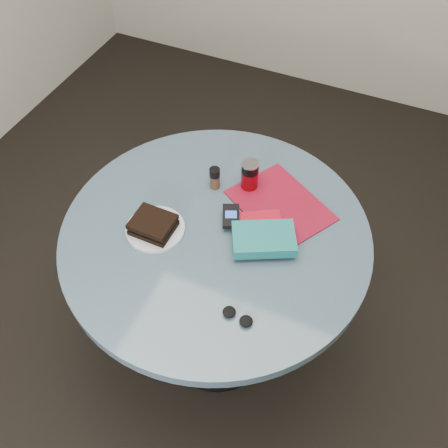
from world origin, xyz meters
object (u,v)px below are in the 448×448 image
at_px(pepper_grinder, 215,178).
at_px(mp3_player, 231,216).
at_px(table, 216,260).
at_px(red_book, 258,224).
at_px(sandwich, 153,225).
at_px(soda_can, 250,175).
at_px(plate, 155,229).
at_px(magazine, 280,205).
at_px(headphones, 238,317).
at_px(novel, 264,239).

height_order(pepper_grinder, mp3_player, pepper_grinder).
relative_size(table, red_book, 6.34).
bearing_deg(sandwich, soda_can, 56.52).
distance_m(sandwich, mp3_player, 0.25).
bearing_deg(table, pepper_grinder, 115.08).
bearing_deg(plate, pepper_grinder, 69.51).
height_order(magazine, mp3_player, mp3_player).
bearing_deg(plate, soda_can, 56.05).
xyz_separation_m(table, mp3_player, (0.03, 0.06, 0.19)).
height_order(soda_can, pepper_grinder, soda_can).
xyz_separation_m(pepper_grinder, mp3_player, (0.11, -0.12, -0.02)).
relative_size(sandwich, soda_can, 1.18).
height_order(red_book, headphones, headphones).
relative_size(novel, mp3_player, 1.77).
xyz_separation_m(pepper_grinder, novel, (0.25, -0.17, -0.01)).
bearing_deg(sandwich, table, 24.66).
bearing_deg(headphones, pepper_grinder, 121.64).
xyz_separation_m(pepper_grinder, headphones, (0.27, -0.44, -0.03)).
bearing_deg(mp3_player, novel, -21.54).
height_order(table, plate, plate).
bearing_deg(mp3_player, pepper_grinder, 132.92).
height_order(sandwich, novel, sandwich).
height_order(soda_can, mp3_player, soda_can).
xyz_separation_m(plate, mp3_player, (0.21, 0.13, 0.02)).
relative_size(magazine, headphones, 3.27).
distance_m(table, red_book, 0.22).
xyz_separation_m(plate, headphones, (0.37, -0.19, 0.00)).
distance_m(pepper_grinder, red_book, 0.23).
bearing_deg(sandwich, magazine, 38.88).
distance_m(magazine, headphones, 0.45).
height_order(novel, mp3_player, novel).
distance_m(soda_can, headphones, 0.52).
height_order(magazine, red_book, red_book).
bearing_deg(magazine, table, -98.48).
height_order(table, headphones, headphones).
bearing_deg(red_book, soda_can, 91.14).
height_order(table, pepper_grinder, pepper_grinder).
xyz_separation_m(sandwich, red_book, (0.30, 0.15, -0.02)).
xyz_separation_m(soda_can, novel, (0.14, -0.22, -0.02)).
bearing_deg(plate, headphones, -27.00).
xyz_separation_m(magazine, red_book, (-0.04, -0.11, 0.01)).
height_order(table, magazine, magazine).
distance_m(sandwich, soda_can, 0.37).
bearing_deg(headphones, soda_can, 108.48).
xyz_separation_m(table, headphones, (0.19, -0.26, 0.17)).
relative_size(mp3_player, headphones, 1.11).
distance_m(red_book, headphones, 0.34).
bearing_deg(novel, sandwich, 167.83).
relative_size(soda_can, novel, 0.58).
distance_m(pepper_grinder, mp3_player, 0.17).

